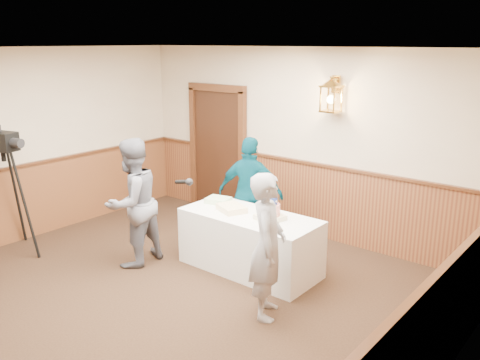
% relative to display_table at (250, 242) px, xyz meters
% --- Properties ---
extents(ground, '(7.00, 7.00, 0.00)m').
position_rel_display_table_xyz_m(ground, '(-0.31, -1.90, -0.38)').
color(ground, black).
rests_on(ground, ground).
extents(room_shell, '(6.02, 7.02, 2.81)m').
position_rel_display_table_xyz_m(room_shell, '(-0.36, -1.45, 1.15)').
color(room_shell, beige).
rests_on(room_shell, ground).
extents(display_table, '(1.80, 0.80, 0.75)m').
position_rel_display_table_xyz_m(display_table, '(0.00, 0.00, 0.00)').
color(display_table, white).
rests_on(display_table, ground).
extents(tiered_cake, '(0.36, 0.36, 0.31)m').
position_rel_display_table_xyz_m(tiered_cake, '(0.30, 0.01, 0.50)').
color(tiered_cake, beige).
rests_on(tiered_cake, display_table).
extents(sheet_cake_yellow, '(0.45, 0.41, 0.08)m').
position_rel_display_table_xyz_m(sheet_cake_yellow, '(-0.28, -0.03, 0.41)').
color(sheet_cake_yellow, '#F7D293').
rests_on(sheet_cake_yellow, display_table).
extents(sheet_cake_green, '(0.35, 0.30, 0.07)m').
position_rel_display_table_xyz_m(sheet_cake_green, '(-0.64, 0.12, 0.41)').
color(sheet_cake_green, '#B7E09E').
rests_on(sheet_cake_green, display_table).
extents(interviewer, '(1.52, 0.86, 1.70)m').
position_rel_display_table_xyz_m(interviewer, '(-1.30, -0.81, 0.47)').
color(interviewer, slate).
rests_on(interviewer, ground).
extents(baker, '(0.63, 0.69, 1.59)m').
position_rel_display_table_xyz_m(baker, '(0.84, -0.77, 0.42)').
color(baker, '#95949A').
rests_on(baker, ground).
extents(assistant_p, '(1.02, 0.68, 1.61)m').
position_rel_display_table_xyz_m(assistant_p, '(-0.45, 0.59, 0.43)').
color(assistant_p, '#053E4E').
rests_on(assistant_p, ground).
extents(tv_camera_rig, '(0.67, 0.63, 1.71)m').
position_rel_display_table_xyz_m(tv_camera_rig, '(-2.91, -1.65, 0.39)').
color(tv_camera_rig, black).
rests_on(tv_camera_rig, ground).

